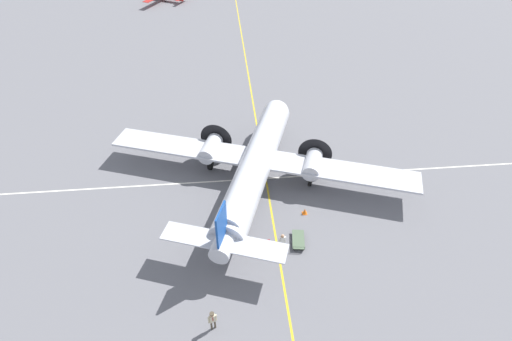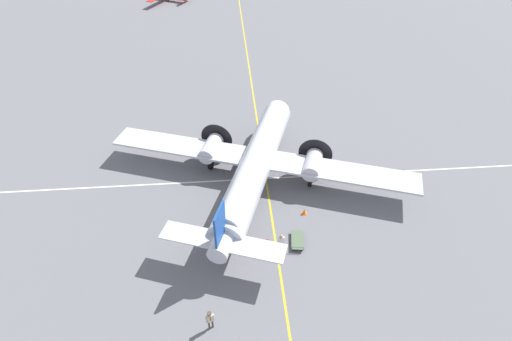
{
  "view_description": "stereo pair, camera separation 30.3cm",
  "coord_description": "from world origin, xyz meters",
  "px_view_note": "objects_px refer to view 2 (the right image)",
  "views": [
    {
      "loc": [
        26.38,
        -2.42,
        23.85
      ],
      "look_at": [
        0.0,
        0.0,
        1.72
      ],
      "focal_mm": 28.0,
      "sensor_mm": 36.0,
      "label": 1
    },
    {
      "loc": [
        26.4,
        -2.12,
        23.85
      ],
      "look_at": [
        0.0,
        0.0,
        1.72
      ],
      "focal_mm": 28.0,
      "sensor_mm": 36.0,
      "label": 2
    }
  ],
  "objects_px": {
    "suitcase_upright_spare": "(268,243)",
    "traffic_cone": "(304,212)",
    "airliner_main": "(257,160)",
    "suitcase_near_door": "(268,243)",
    "passenger_boarding": "(281,241)",
    "baggage_cart": "(297,240)",
    "crew_foreground": "(210,319)"
  },
  "relations": [
    {
      "from": "suitcase_near_door",
      "to": "traffic_cone",
      "type": "distance_m",
      "value": 4.52
    },
    {
      "from": "airliner_main",
      "to": "baggage_cart",
      "type": "height_order",
      "value": "airliner_main"
    },
    {
      "from": "crew_foreground",
      "to": "suitcase_upright_spare",
      "type": "height_order",
      "value": "crew_foreground"
    },
    {
      "from": "crew_foreground",
      "to": "airliner_main",
      "type": "bearing_deg",
      "value": -126.28
    },
    {
      "from": "crew_foreground",
      "to": "suitcase_upright_spare",
      "type": "relative_size",
      "value": 3.51
    },
    {
      "from": "airliner_main",
      "to": "crew_foreground",
      "type": "xyz_separation_m",
      "value": [
        13.61,
        -4.05,
        -1.49
      ]
    },
    {
      "from": "traffic_cone",
      "to": "baggage_cart",
      "type": "bearing_deg",
      "value": -19.56
    },
    {
      "from": "airliner_main",
      "to": "passenger_boarding",
      "type": "height_order",
      "value": "airliner_main"
    },
    {
      "from": "suitcase_upright_spare",
      "to": "traffic_cone",
      "type": "xyz_separation_m",
      "value": [
        -3.07,
        3.33,
        0.02
      ]
    },
    {
      "from": "passenger_boarding",
      "to": "traffic_cone",
      "type": "relative_size",
      "value": 3.15
    },
    {
      "from": "airliner_main",
      "to": "suitcase_near_door",
      "type": "xyz_separation_m",
      "value": [
        7.29,
        0.21,
        -2.32
      ]
    },
    {
      "from": "passenger_boarding",
      "to": "suitcase_near_door",
      "type": "relative_size",
      "value": 3.22
    },
    {
      "from": "suitcase_near_door",
      "to": "baggage_cart",
      "type": "relative_size",
      "value": 0.26
    },
    {
      "from": "crew_foreground",
      "to": "baggage_cart",
      "type": "height_order",
      "value": "crew_foreground"
    },
    {
      "from": "suitcase_near_door",
      "to": "suitcase_upright_spare",
      "type": "height_order",
      "value": "suitcase_near_door"
    },
    {
      "from": "crew_foreground",
      "to": "suitcase_near_door",
      "type": "height_order",
      "value": "crew_foreground"
    },
    {
      "from": "airliner_main",
      "to": "suitcase_near_door",
      "type": "bearing_deg",
      "value": -159.07
    },
    {
      "from": "suitcase_upright_spare",
      "to": "traffic_cone",
      "type": "height_order",
      "value": "traffic_cone"
    },
    {
      "from": "suitcase_upright_spare",
      "to": "passenger_boarding",
      "type": "bearing_deg",
      "value": 61.73
    },
    {
      "from": "traffic_cone",
      "to": "crew_foreground",
      "type": "bearing_deg",
      "value": -38.95
    },
    {
      "from": "suitcase_upright_spare",
      "to": "suitcase_near_door",
      "type": "bearing_deg",
      "value": -178.6
    },
    {
      "from": "baggage_cart",
      "to": "traffic_cone",
      "type": "bearing_deg",
      "value": -11.65
    },
    {
      "from": "passenger_boarding",
      "to": "baggage_cart",
      "type": "bearing_deg",
      "value": 6.96
    },
    {
      "from": "suitcase_upright_spare",
      "to": "baggage_cart",
      "type": "distance_m",
      "value": 2.28
    },
    {
      "from": "passenger_boarding",
      "to": "suitcase_upright_spare",
      "type": "bearing_deg",
      "value": 134.66
    },
    {
      "from": "crew_foreground",
      "to": "suitcase_upright_spare",
      "type": "distance_m",
      "value": 7.66
    },
    {
      "from": "suitcase_upright_spare",
      "to": "baggage_cart",
      "type": "height_order",
      "value": "baggage_cart"
    },
    {
      "from": "suitcase_near_door",
      "to": "suitcase_upright_spare",
      "type": "xyz_separation_m",
      "value": [
        0.02,
        0.0,
        -0.02
      ]
    },
    {
      "from": "suitcase_near_door",
      "to": "traffic_cone",
      "type": "height_order",
      "value": "traffic_cone"
    },
    {
      "from": "suitcase_upright_spare",
      "to": "traffic_cone",
      "type": "distance_m",
      "value": 4.53
    },
    {
      "from": "suitcase_near_door",
      "to": "traffic_cone",
      "type": "xyz_separation_m",
      "value": [
        -3.06,
        3.33,
        0.0
      ]
    },
    {
      "from": "passenger_boarding",
      "to": "suitcase_upright_spare",
      "type": "relative_size",
      "value": 3.43
    }
  ]
}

